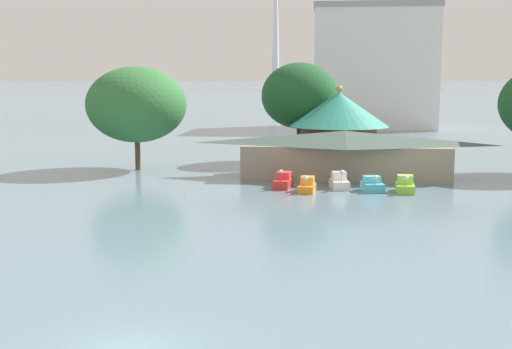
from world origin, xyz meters
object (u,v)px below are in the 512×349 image
object	(u,v)px
pedal_boat_orange	(307,186)
pedal_boat_white	(339,182)
pedal_boat_red	(283,181)
shoreline_tree_tall_left	(136,105)
pedal_boat_cyan	(372,185)
green_roof_pavilion	(339,125)
background_building_block	(374,67)
boathouse	(345,153)
pedal_boat_lime	(405,186)
shoreline_tree_mid	(300,96)
distant_broadcast_tower	(276,1)

from	to	relation	value
pedal_boat_orange	pedal_boat_white	xyz separation A→B (m)	(2.75, 1.94, 0.08)
pedal_boat_red	shoreline_tree_tall_left	distance (m)	19.57
pedal_boat_white	pedal_boat_cyan	xyz separation A→B (m)	(2.83, -1.01, -0.08)
green_roof_pavilion	background_building_block	xyz separation A→B (m)	(7.36, 55.54, 6.78)
boathouse	shoreline_tree_tall_left	size ratio (longest dim) A/B	1.96
boathouse	pedal_boat_white	bearing A→B (deg)	-95.60
pedal_boat_lime	shoreline_tree_mid	world-z (taller)	shoreline_tree_mid
pedal_boat_lime	shoreline_tree_tall_left	world-z (taller)	shoreline_tree_tall_left
shoreline_tree_tall_left	shoreline_tree_mid	world-z (taller)	shoreline_tree_mid
shoreline_tree_tall_left	shoreline_tree_mid	size ratio (longest dim) A/B	0.95
pedal_boat_white	pedal_boat_lime	xyz separation A→B (m)	(5.56, -1.31, -0.02)
boathouse	shoreline_tree_tall_left	bearing A→B (deg)	171.58
pedal_boat_orange	pedal_boat_white	size ratio (longest dim) A/B	0.99
shoreline_tree_tall_left	shoreline_tree_mid	distance (m)	18.65
distant_broadcast_tower	background_building_block	bearing A→B (deg)	-82.20
pedal_boat_lime	distant_broadcast_tower	size ratio (longest dim) A/B	0.02
shoreline_tree_tall_left	distant_broadcast_tower	xyz separation A→B (m)	(-13.66, 366.43, 49.23)
green_roof_pavilion	background_building_block	world-z (taller)	background_building_block
green_roof_pavilion	shoreline_tree_tall_left	distance (m)	21.59
pedal_boat_cyan	distant_broadcast_tower	distance (m)	382.81
boathouse	distant_broadcast_tower	size ratio (longest dim) A/B	0.15
pedal_boat_white	shoreline_tree_mid	bearing A→B (deg)	-177.16
pedal_boat_lime	green_roof_pavilion	world-z (taller)	green_roof_pavilion
pedal_boat_orange	boathouse	world-z (taller)	boathouse
pedal_boat_red	shoreline_tree_mid	xyz separation A→B (m)	(0.63, 18.01, 6.99)
distant_broadcast_tower	pedal_boat_red	bearing A→B (deg)	-85.50
shoreline_tree_tall_left	pedal_boat_red	bearing A→B (deg)	-30.73
pedal_boat_cyan	pedal_boat_lime	size ratio (longest dim) A/B	0.96
shoreline_tree_mid	background_building_block	size ratio (longest dim) A/B	0.50
pedal_boat_cyan	boathouse	xyz separation A→B (m)	(-2.21, 7.31, 1.88)
pedal_boat_cyan	shoreline_tree_mid	world-z (taller)	shoreline_tree_mid
background_building_block	pedal_boat_orange	bearing A→B (deg)	-98.12
pedal_boat_lime	green_roof_pavilion	distance (m)	16.89
boathouse	distant_broadcast_tower	bearing A→B (deg)	95.43
pedal_boat_orange	boathouse	size ratio (longest dim) A/B	0.13
shoreline_tree_tall_left	boathouse	bearing A→B (deg)	-8.42
pedal_boat_red	pedal_boat_lime	xyz separation A→B (m)	(10.46, -1.32, 0.02)
pedal_boat_lime	background_building_block	distance (m)	71.85
pedal_boat_orange	pedal_boat_cyan	world-z (taller)	pedal_boat_orange
pedal_boat_cyan	distant_broadcast_tower	world-z (taller)	distant_broadcast_tower
pedal_boat_white	shoreline_tree_tall_left	size ratio (longest dim) A/B	0.26
boathouse	green_roof_pavilion	world-z (taller)	green_roof_pavilion
pedal_boat_lime	green_roof_pavilion	size ratio (longest dim) A/B	0.25
pedal_boat_orange	boathouse	distance (m)	9.10
pedal_boat_cyan	pedal_boat_lime	distance (m)	2.75
pedal_boat_cyan	green_roof_pavilion	xyz separation A→B (m)	(-2.72, 15.18, 4.05)
background_building_block	shoreline_tree_mid	bearing A→B (deg)	-102.80
background_building_block	pedal_boat_white	bearing A→B (deg)	-96.12
boathouse	distant_broadcast_tower	xyz separation A→B (m)	(-35.11, 369.61, 53.68)
pedal_boat_lime	boathouse	xyz separation A→B (m)	(-4.94, 7.61, 1.83)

